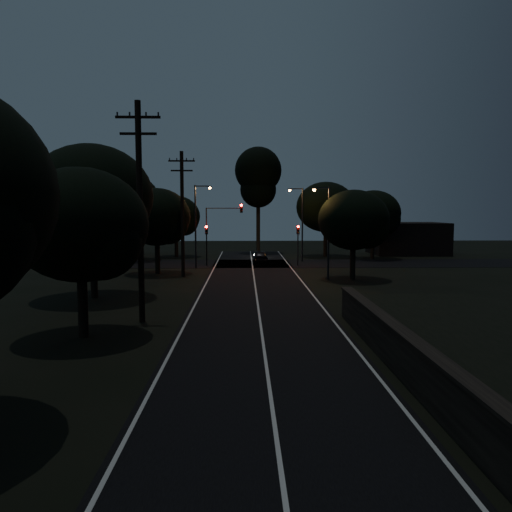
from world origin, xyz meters
name	(u,v)px	position (x,y,z in m)	size (l,w,h in m)	color
ground	(282,479)	(0.00, 0.00, 0.00)	(160.00, 160.00, 0.00)	black
road_surface	(254,278)	(0.00, 31.12, 0.01)	(60.00, 70.00, 0.03)	black
utility_pole_mid	(140,208)	(-6.00, 15.00, 5.74)	(2.20, 0.30, 11.00)	black
utility_pole_far	(182,212)	(-6.00, 32.00, 5.48)	(2.20, 0.30, 10.50)	black
tree_left_b	(84,228)	(-7.79, 11.88, 4.89)	(5.94, 5.94, 7.55)	black
tree_left_c	(95,199)	(-10.22, 21.84, 6.35)	(7.77, 7.77, 9.82)	black
tree_left_d	(159,218)	(-8.29, 33.88, 4.90)	(5.96, 5.96, 7.56)	black
tree_far_nw	(178,217)	(-8.80, 49.88, 4.74)	(5.78, 5.78, 7.32)	black
tree_far_w	(128,203)	(-13.73, 45.84, 6.35)	(7.67, 7.67, 9.77)	black
tree_far_ne	(328,208)	(9.25, 49.86, 5.82)	(7.11, 7.11, 8.99)	black
tree_far_e	(375,214)	(14.22, 46.87, 5.10)	(6.20, 6.20, 7.87)	black
tree_right_a	(356,221)	(8.20, 29.88, 4.72)	(5.72, 5.72, 7.28)	black
tall_pine	(258,177)	(1.00, 55.00, 9.89)	(6.04, 6.04, 13.72)	black
building_left	(89,238)	(-20.00, 52.00, 2.20)	(10.00, 8.00, 4.40)	black
building_right	(407,238)	(20.00, 53.00, 2.00)	(9.00, 7.00, 4.00)	black
signal_left	(207,238)	(-4.60, 39.99, 2.84)	(0.28, 0.35, 4.10)	black
signal_right	(298,238)	(4.60, 39.99, 2.84)	(0.28, 0.35, 4.10)	black
signal_mast	(223,223)	(-2.91, 39.99, 4.34)	(3.70, 0.35, 6.25)	black
streetlight_a	(197,220)	(-5.31, 38.00, 4.64)	(1.66, 0.26, 8.00)	black
streetlight_b	(301,219)	(5.31, 44.00, 4.64)	(1.66, 0.26, 8.00)	black
streetlight_c	(327,226)	(5.83, 30.00, 4.35)	(1.46, 0.26, 7.50)	black
car	(260,256)	(0.91, 43.20, 0.66)	(1.56, 3.87, 1.32)	black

